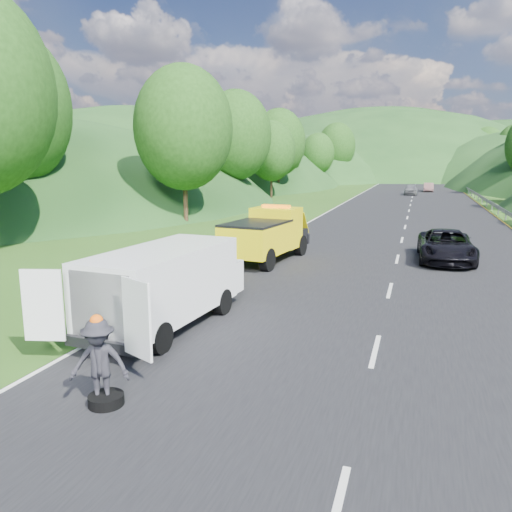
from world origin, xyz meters
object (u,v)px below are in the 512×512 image
(white_van, at_px, (166,283))
(suitcase, at_px, (140,292))
(woman, at_px, (175,295))
(tow_truck, at_px, (267,235))
(child, at_px, (192,314))
(passing_suv, at_px, (445,262))
(spare_tire, at_px, (107,406))
(worker, at_px, (102,407))

(white_van, bearing_deg, suitcase, 139.35)
(woman, bearing_deg, tow_truck, -39.54)
(tow_truck, distance_m, white_van, 9.73)
(white_van, xyz_separation_m, child, (0.14, 1.29, -1.26))
(passing_suv, bearing_deg, tow_truck, -165.02)
(child, distance_m, spare_tire, 5.79)
(white_van, distance_m, spare_tire, 4.73)
(white_van, height_order, spare_tire, white_van)
(tow_truck, height_order, white_van, tow_truck)
(tow_truck, xyz_separation_m, spare_tire, (1.13, -14.16, -1.22))
(spare_tire, bearing_deg, woman, 107.80)
(tow_truck, xyz_separation_m, white_van, (0.08, -9.73, 0.04))
(child, relative_size, passing_suv, 0.18)
(child, xyz_separation_m, passing_suv, (7.59, 10.80, 0.00))
(white_van, distance_m, passing_suv, 14.40)
(passing_suv, bearing_deg, child, -126.94)
(tow_truck, bearing_deg, passing_suv, 24.07)
(spare_tire, height_order, passing_suv, passing_suv)
(woman, bearing_deg, worker, 168.53)
(suitcase, distance_m, spare_tire, 7.39)
(tow_truck, bearing_deg, white_van, -82.29)
(child, bearing_deg, woman, 153.83)
(suitcase, height_order, passing_suv, passing_suv)
(white_van, bearing_deg, woman, 118.43)
(white_van, distance_m, worker, 4.79)
(worker, bearing_deg, spare_tire, 39.08)
(tow_truck, bearing_deg, spare_tire, -78.19)
(worker, relative_size, passing_suv, 0.33)
(white_van, height_order, suitcase, white_van)
(passing_suv, bearing_deg, spare_tire, -113.85)
(worker, bearing_deg, white_van, 83.82)
(woman, height_order, passing_suv, woman)
(white_van, height_order, child, white_van)
(spare_tire, xyz_separation_m, passing_suv, (6.68, 16.52, 0.00))
(white_van, distance_m, child, 1.81)
(worker, bearing_deg, suitcase, 96.69)
(child, bearing_deg, suitcase, -177.85)
(white_van, distance_m, woman, 3.57)
(child, bearing_deg, tow_truck, 115.15)
(woman, xyz_separation_m, worker, (2.35, -7.56, 0.00))
(suitcase, xyz_separation_m, passing_suv, (9.92, 9.89, -0.27))
(tow_truck, distance_m, suitcase, 7.87)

